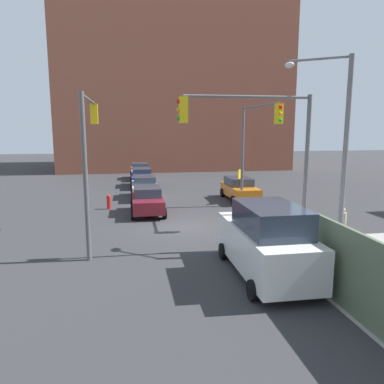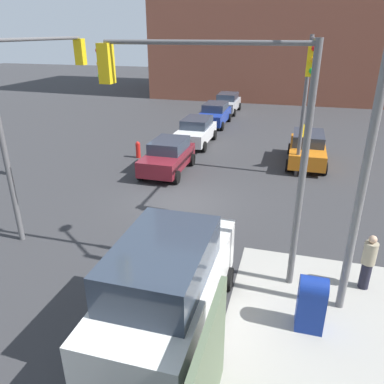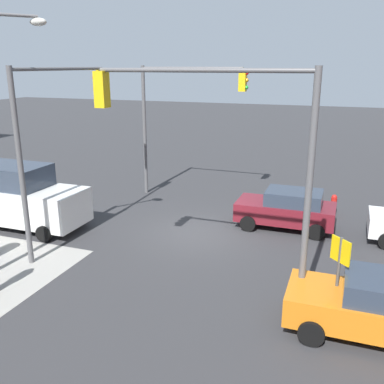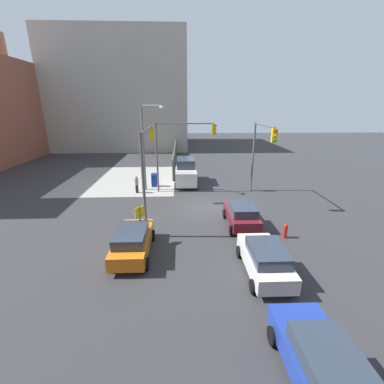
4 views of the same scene
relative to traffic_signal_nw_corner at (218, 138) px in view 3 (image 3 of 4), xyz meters
name	(u,v)px [view 3 (image 3 of 4)]	position (x,y,z in m)	size (l,w,h in m)	color
ground_plane	(198,233)	(2.11, -4.50, -4.67)	(120.00, 120.00, 0.00)	#333335
traffic_signal_nw_corner	(218,138)	(0.00, 0.00, 0.00)	(6.18, 0.36, 6.50)	#59595B
traffic_signal_se_corner	(182,105)	(4.55, -9.00, -0.05)	(5.41, 0.36, 6.50)	#59595B
traffic_signal_ne_corner	(58,120)	(6.61, -2.13, -0.04)	(0.36, 5.57, 6.50)	#59595B
warning_sign_two_way	(339,266)	(-3.29, 0.17, -3.03)	(0.48, 0.48, 2.40)	#4C4C4C
fire_hydrant	(334,204)	(-2.89, -8.70, -4.19)	(0.26, 0.26, 0.94)	red
coupe_maroon	(287,209)	(-1.13, -6.31, -3.83)	(3.96, 2.02, 1.62)	maroon
van_white_delivery	(20,197)	(9.31, -2.70, -3.39)	(5.40, 2.32, 2.62)	white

